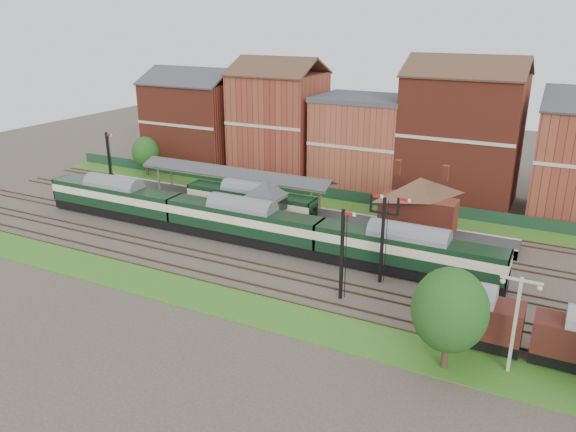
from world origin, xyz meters
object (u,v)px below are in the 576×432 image
at_px(signal_box, 266,206).
at_px(semaphore_bracket, 383,234).
at_px(dmu_train, 243,221).
at_px(platform_railcar, 250,201).
at_px(goods_van_a, 478,318).

relative_size(signal_box, semaphore_bracket, 0.73).
height_order(signal_box, dmu_train, signal_box).
height_order(semaphore_bracket, platform_railcar, semaphore_bracket).
xyz_separation_m(dmu_train, platform_railcar, (-2.92, 6.50, -0.18)).
distance_m(signal_box, goods_van_a, 27.33).
bearing_deg(dmu_train, goods_van_a, -19.54).
xyz_separation_m(semaphore_bracket, dmu_train, (-15.99, 2.50, -2.25)).
bearing_deg(dmu_train, platform_railcar, 114.16).
bearing_deg(dmu_train, semaphore_bracket, -8.89).
height_order(dmu_train, platform_railcar, dmu_train).
distance_m(signal_box, platform_railcar, 5.15).
bearing_deg(platform_railcar, dmu_train, -65.84).
xyz_separation_m(signal_box, goods_van_a, (24.40, -12.25, -1.08)).
distance_m(semaphore_bracket, platform_railcar, 21.08).
bearing_deg(semaphore_bracket, platform_railcar, 154.54).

